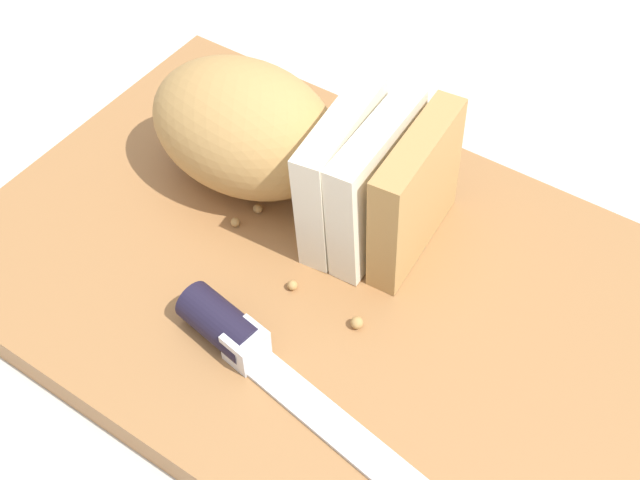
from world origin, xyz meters
TOP-DOWN VIEW (x-y plane):
  - ground_plane at (0.00, 0.00)m, footprint 3.00×3.00m
  - cutting_board at (0.00, 0.00)m, footprint 0.46×0.31m
  - bread_loaf at (-0.06, 0.05)m, footprint 0.21×0.11m
  - bread_knife at (0.02, -0.08)m, footprint 0.28×0.07m
  - crumb_near_knife at (-0.06, 0.02)m, footprint 0.01×0.01m
  - crumb_near_loaf at (-0.01, -0.02)m, footprint 0.01×0.01m
  - crumb_stray_left at (0.04, -0.02)m, footprint 0.01×0.01m
  - crumb_stray_right at (-0.07, 0.00)m, footprint 0.01×0.01m

SIDE VIEW (x-z plane):
  - ground_plane at x=0.00m, z-range 0.00..0.00m
  - cutting_board at x=0.00m, z-range 0.00..0.03m
  - crumb_stray_right at x=-0.07m, z-range 0.03..0.03m
  - crumb_near_loaf at x=-0.01m, z-range 0.03..0.03m
  - crumb_near_knife at x=-0.06m, z-range 0.03..0.03m
  - crumb_stray_left at x=0.04m, z-range 0.03..0.03m
  - bread_knife at x=0.02m, z-range 0.02..0.05m
  - bread_loaf at x=-0.06m, z-range 0.03..0.12m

